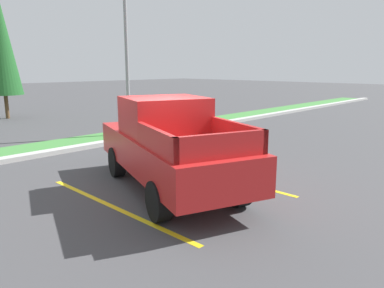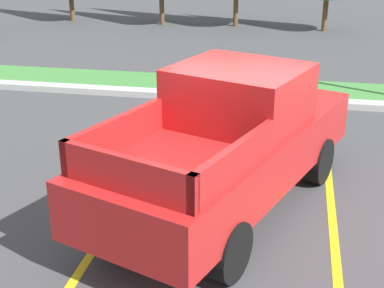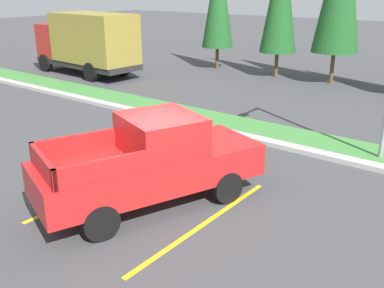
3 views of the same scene
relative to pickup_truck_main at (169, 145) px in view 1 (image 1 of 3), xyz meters
The scene contains 8 objects.
ground_plane 1.08m from the pickup_truck_main, 62.23° to the left, with size 120.00×120.00×0.00m, color #424244.
parking_line_near 1.88m from the pickup_truck_main, behind, with size 0.12×4.80×0.01m, color yellow.
parking_line_far 1.85m from the pickup_truck_main, ahead, with size 0.12×4.80×0.01m, color yellow.
curb_strip 5.33m from the pickup_truck_main, 88.59° to the left, with size 56.00×0.40×0.15m, color #B2B2AD.
grass_median 6.43m from the pickup_truck_main, 88.84° to the left, with size 56.00×1.80×0.06m, color #42843D.
pickup_truck_main is the anchor object (origin of this frame).
street_light 7.40m from the pickup_truck_main, 60.26° to the left, with size 0.24×1.49×6.39m.
cypress_tree_right_inner 15.58m from the pickup_truck_main, 83.03° to the left, with size 1.88×1.88×7.23m.
Camera 1 is at (-5.58, -6.22, 2.76)m, focal length 34.06 mm.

